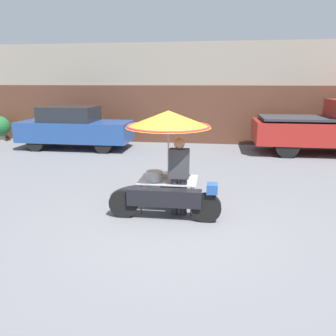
% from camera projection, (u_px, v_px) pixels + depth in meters
% --- Properties ---
extents(ground_plane, '(36.00, 36.00, 0.00)m').
position_uv_depth(ground_plane, '(173.00, 224.00, 6.08)').
color(ground_plane, slate).
extents(shopfront_building, '(28.00, 2.06, 4.10)m').
position_uv_depth(shopfront_building, '(200.00, 94.00, 14.42)').
color(shopfront_building, gray).
rests_on(shopfront_building, ground).
extents(vendor_motorcycle_cart, '(2.15, 1.67, 2.01)m').
position_uv_depth(vendor_motorcycle_cart, '(168.00, 137.00, 6.35)').
color(vendor_motorcycle_cart, black).
rests_on(vendor_motorcycle_cart, ground).
extents(vendor_person, '(0.38, 0.22, 1.53)m').
position_uv_depth(vendor_person, '(179.00, 173.00, 6.29)').
color(vendor_person, '#2D2D33').
rests_on(vendor_person, ground).
extents(parked_car, '(4.27, 1.65, 1.64)m').
position_uv_depth(parked_car, '(74.00, 128.00, 12.68)').
color(parked_car, black).
rests_on(parked_car, ground).
extents(pickup_truck, '(5.30, 1.95, 1.94)m').
position_uv_depth(pickup_truck, '(334.00, 128.00, 11.65)').
color(pickup_truck, black).
rests_on(pickup_truck, ground).
extents(potted_plant, '(0.87, 0.87, 1.10)m').
position_uv_depth(potted_plant, '(0.00, 127.00, 14.29)').
color(potted_plant, gray).
rests_on(potted_plant, ground).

